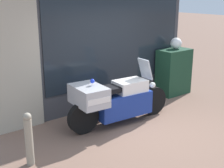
% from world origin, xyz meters
% --- Properties ---
extents(ground_plane, '(60.00, 60.00, 0.00)m').
position_xyz_m(ground_plane, '(0.00, 0.00, 0.00)').
color(ground_plane, '#7A5B4C').
extents(shop_building, '(5.35, 0.55, 4.20)m').
position_xyz_m(shop_building, '(-0.44, 2.00, 2.11)').
color(shop_building, '#424247').
rests_on(shop_building, ground).
extents(window_display, '(3.80, 0.30, 2.10)m').
position_xyz_m(window_display, '(0.47, 2.03, 0.49)').
color(window_display, slate).
rests_on(window_display, ground).
extents(paramedic_motorcycle, '(2.48, 0.84, 1.34)m').
position_xyz_m(paramedic_motorcycle, '(-0.43, 0.77, 0.56)').
color(paramedic_motorcycle, black).
rests_on(paramedic_motorcycle, ground).
extents(utility_cabinet, '(0.91, 0.54, 1.24)m').
position_xyz_m(utility_cabinet, '(2.18, 1.43, 0.62)').
color(utility_cabinet, '#193D28').
rests_on(utility_cabinet, ground).
extents(white_helmet, '(0.30, 0.30, 0.30)m').
position_xyz_m(white_helmet, '(2.26, 1.48, 1.39)').
color(white_helmet, white).
rests_on(white_helmet, utility_cabinet).
extents(street_bollard, '(0.14, 0.14, 0.91)m').
position_xyz_m(street_bollard, '(-2.51, 0.36, 0.47)').
color(street_bollard, gray).
rests_on(street_bollard, ground).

